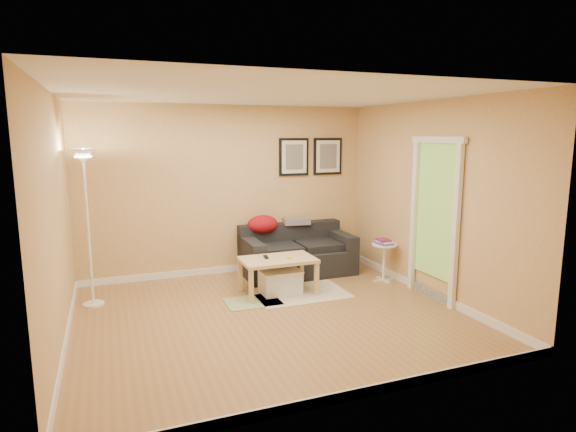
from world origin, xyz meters
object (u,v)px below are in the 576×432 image
at_px(sofa, 298,250).
at_px(floor_lamp, 89,233).
at_px(coffee_table, 278,276).
at_px(side_table, 384,262).
at_px(storage_bin, 280,282).
at_px(book_stack, 384,241).

distance_m(sofa, floor_lamp, 3.05).
distance_m(sofa, coffee_table, 1.01).
xyz_separation_m(coffee_table, floor_lamp, (-2.36, 0.40, 0.70)).
bearing_deg(side_table, sofa, 142.12).
xyz_separation_m(storage_bin, side_table, (1.63, -0.01, 0.11)).
xyz_separation_m(storage_bin, floor_lamp, (-2.39, 0.42, 0.78)).
height_order(sofa, floor_lamp, floor_lamp).
bearing_deg(floor_lamp, storage_bin, -9.93).
xyz_separation_m(side_table, book_stack, (-0.01, 0.00, 0.32)).
distance_m(coffee_table, book_stack, 1.69).
height_order(coffee_table, book_stack, book_stack).
bearing_deg(side_table, coffee_table, 179.07).
bearing_deg(storage_bin, floor_lamp, 170.07).
relative_size(sofa, coffee_table, 1.71).
bearing_deg(storage_bin, coffee_table, 150.02).
xyz_separation_m(sofa, coffee_table, (-0.61, -0.79, -0.13)).
bearing_deg(coffee_table, floor_lamp, 160.98).
bearing_deg(sofa, floor_lamp, -172.54).
height_order(storage_bin, book_stack, book_stack).
bearing_deg(book_stack, floor_lamp, 153.67).
bearing_deg(sofa, book_stack, -38.11).
distance_m(side_table, book_stack, 0.32).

